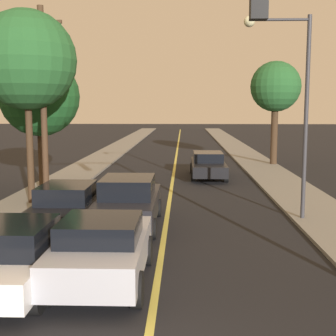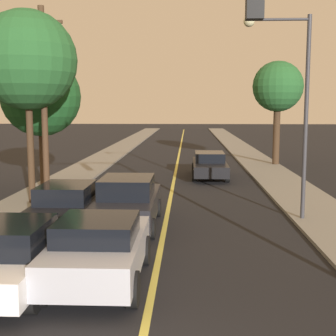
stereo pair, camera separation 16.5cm
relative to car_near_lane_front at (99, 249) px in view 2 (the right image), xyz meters
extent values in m
cube|color=black|center=(1.19, 31.84, -0.78)|extent=(8.47, 80.00, 0.01)
cube|color=#D1C14C|center=(1.19, 31.84, -0.77)|extent=(0.16, 76.00, 0.00)
cube|color=gray|center=(-4.30, 31.84, -0.72)|extent=(2.50, 80.00, 0.12)
cube|color=gray|center=(6.67, 31.84, -0.72)|extent=(2.50, 80.00, 0.12)
cube|color=#A5A8B2|center=(0.00, 0.03, -0.09)|extent=(1.85, 3.97, 0.68)
cube|color=black|center=(0.00, -0.13, 0.48)|extent=(1.63, 1.79, 0.45)
cylinder|color=black|center=(-0.88, 1.26, -0.42)|extent=(0.22, 0.72, 0.72)
cylinder|color=black|center=(0.88, 1.26, -0.42)|extent=(0.22, 0.72, 0.72)
cylinder|color=black|center=(-0.88, -1.20, -0.42)|extent=(0.22, 0.72, 0.72)
cylinder|color=black|center=(0.88, -1.20, -0.42)|extent=(0.22, 0.72, 0.72)
cube|color=black|center=(0.00, 4.92, -0.12)|extent=(1.82, 4.57, 0.71)
cube|color=black|center=(0.00, 4.74, 0.54)|extent=(1.60, 2.06, 0.61)
cylinder|color=black|center=(-0.86, 6.33, -0.47)|extent=(0.22, 0.62, 0.62)
cylinder|color=black|center=(0.86, 6.33, -0.47)|extent=(0.22, 0.62, 0.62)
cylinder|color=black|center=(-0.86, 3.50, -0.47)|extent=(0.22, 0.62, 0.62)
cylinder|color=black|center=(0.86, 3.50, -0.47)|extent=(0.22, 0.62, 0.62)
cube|color=white|center=(-1.86, -0.24, -0.19)|extent=(1.90, 4.21, 0.57)
cube|color=black|center=(-1.86, -0.41, 0.37)|extent=(1.67, 1.89, 0.56)
cylinder|color=black|center=(-0.96, 1.07, -0.47)|extent=(0.22, 0.62, 0.62)
cylinder|color=black|center=(-0.96, -1.54, -0.47)|extent=(0.22, 0.62, 0.62)
cube|color=black|center=(-1.86, 4.60, -0.15)|extent=(1.76, 4.47, 0.56)
cube|color=black|center=(-1.86, 4.42, 0.40)|extent=(1.55, 2.01, 0.54)
cylinder|color=black|center=(-2.70, 5.99, -0.43)|extent=(0.22, 0.71, 0.71)
cylinder|color=black|center=(-1.03, 5.99, -0.43)|extent=(0.22, 0.71, 0.71)
cylinder|color=black|center=(-2.70, 3.22, -0.43)|extent=(0.22, 0.71, 0.71)
cylinder|color=black|center=(-1.03, 3.22, -0.43)|extent=(0.22, 0.71, 0.71)
cube|color=black|center=(3.09, 15.51, -0.19)|extent=(1.76, 5.04, 0.57)
cube|color=black|center=(3.09, 15.71, 0.34)|extent=(1.55, 2.27, 0.50)
cylinder|color=black|center=(3.93, 13.95, -0.47)|extent=(0.22, 0.62, 0.62)
cylinder|color=black|center=(2.25, 13.95, -0.47)|extent=(0.22, 0.62, 0.62)
cylinder|color=black|center=(3.93, 17.07, -0.47)|extent=(0.22, 0.62, 0.62)
cylinder|color=black|center=(2.25, 17.07, -0.47)|extent=(0.22, 0.62, 0.62)
cylinder|color=#333338|center=(5.77, 5.82, 2.65)|extent=(0.14, 0.14, 6.63)
cylinder|color=#333338|center=(4.81, 5.82, 5.82)|extent=(1.92, 0.09, 0.09)
sphere|color=beige|center=(3.85, 5.82, 5.77)|extent=(0.36, 0.36, 0.36)
cylinder|color=#422D1E|center=(-3.65, 8.25, 3.08)|extent=(0.24, 0.24, 7.49)
cube|color=#422D1E|center=(-3.65, 8.25, 6.23)|extent=(1.60, 0.12, 0.12)
cylinder|color=#3D2B1C|center=(-4.18, 8.06, 1.41)|extent=(0.26, 0.26, 4.15)
sphere|color=#235628|center=(-4.18, 8.06, 4.80)|extent=(3.76, 3.76, 3.76)
cylinder|color=#3D2B1C|center=(-4.75, 11.33, 0.80)|extent=(0.30, 0.30, 2.92)
sphere|color=#19471E|center=(-4.75, 11.33, 3.51)|extent=(3.59, 3.59, 3.59)
cylinder|color=#3D2B1C|center=(7.65, 20.93, 1.28)|extent=(0.43, 0.43, 3.88)
sphere|color=#235628|center=(7.65, 20.93, 4.35)|extent=(3.24, 3.24, 3.24)
camera|label=1|loc=(1.76, -9.73, 3.05)|focal=50.00mm
camera|label=2|loc=(1.92, -9.73, 3.05)|focal=50.00mm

